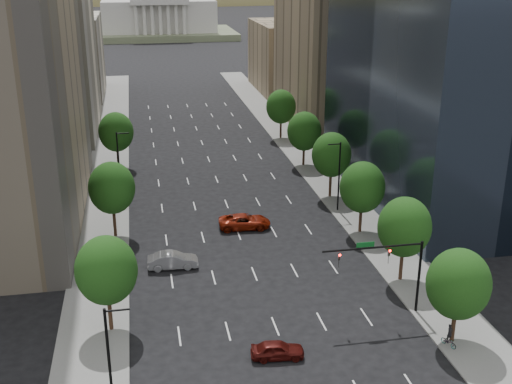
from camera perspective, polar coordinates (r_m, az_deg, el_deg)
sidewalk_left at (r=82.88m, az=-13.32°, el=-1.70°), size 6.00×200.00×0.15m
sidewalk_right at (r=86.74m, az=7.53°, el=-0.33°), size 6.00×200.00×0.15m
midrise_cream_left at (r=121.60m, az=-17.89°, el=13.24°), size 14.00×30.00×35.00m
filler_left at (r=155.21m, az=-16.21°, el=11.53°), size 14.00×26.00×18.00m
parking_tan_right at (r=123.29m, az=6.37°, el=12.96°), size 14.00×30.00×30.00m
filler_right at (r=155.81m, az=2.72°, el=11.95°), size 14.00×26.00×16.00m
tree_right_0 at (r=54.65m, az=17.59°, el=-7.83°), size 5.20×5.20×8.39m
tree_right_1 at (r=63.37m, az=13.09°, el=-3.06°), size 5.20×5.20×8.75m
tree_right_2 at (r=73.76m, az=9.45°, el=0.42°), size 5.20×5.20×8.61m
tree_right_3 at (r=84.45m, az=6.74°, el=3.31°), size 5.20×5.20×8.89m
tree_right_4 at (r=97.51m, az=4.32°, el=5.42°), size 5.20×5.20×8.46m
tree_right_5 at (r=112.53m, az=2.24°, el=7.60°), size 5.20×5.20×8.75m
tree_left_0 at (r=54.92m, az=-13.20°, el=-6.82°), size 5.20×5.20×8.75m
tree_left_1 at (r=73.27m, az=-12.73°, el=0.35°), size 5.20×5.20×8.97m
tree_left_2 at (r=98.24m, az=-12.36°, el=5.25°), size 5.20×5.20×8.68m
streetlight_rn at (r=80.07m, az=7.37°, el=1.55°), size 1.70×0.20×9.00m
streetlight_ls at (r=44.98m, az=-12.85°, el=-14.67°), size 1.70×0.20×9.00m
streetlight_ln at (r=85.94m, az=-12.09°, el=2.56°), size 1.70×0.20×9.00m
traffic_signal at (r=57.31m, az=12.19°, el=-6.19°), size 9.12×0.40×7.38m
capitol at (r=267.86m, az=-8.66°, el=15.30°), size 60.00×40.00×35.20m
foothills at (r=621.85m, az=-6.60°, el=13.74°), size 720.00×413.00×263.00m
car_maroon at (r=52.61m, az=1.93°, el=-13.87°), size 4.45×2.18×1.46m
car_silver at (r=66.77m, az=-7.43°, el=-6.06°), size 5.26×2.02×1.71m
car_red_far at (r=75.67m, az=-1.02°, el=-2.64°), size 6.29×3.19×1.70m
cyclist at (r=55.98m, az=16.82°, el=-12.42°), size 1.10×1.60×2.01m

